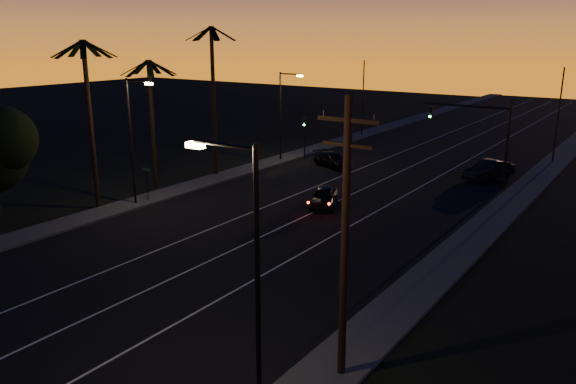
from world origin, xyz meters
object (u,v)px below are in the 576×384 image
Objects in this scene: utility_pole at (345,236)px; lead_car at (324,196)px; right_car at (489,170)px; signal_mast at (478,126)px; cross_car at (332,160)px.

lead_car is (-11.29, 17.46, -4.60)m from utility_pole.
right_car is (-3.86, 32.01, -4.50)m from utility_pole.
utility_pole is 30.33m from signal_mast.
right_car is at bearing 96.87° from utility_pole.
signal_mast is (-4.46, 29.99, -0.53)m from utility_pole.
right_car is at bearing 62.95° from lead_car.
right_car is (0.61, 2.02, -3.96)m from signal_mast.
utility_pole reaches higher than lead_car.
signal_mast is at bearing 6.08° from cross_car.
cross_car is (-17.13, 28.64, -4.65)m from utility_pole.
lead_car is at bearing -62.42° from cross_car.
right_car reaches higher than lead_car.
cross_car is at bearing 117.58° from lead_car.
signal_mast is at bearing 61.44° from lead_car.
signal_mast is 1.45× the size of lead_car.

